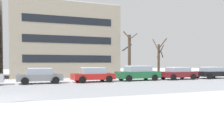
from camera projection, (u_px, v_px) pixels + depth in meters
The scene contains 9 objects.
road_surface at pixel (3, 92), 14.69m from camera, with size 80.00×8.53×0.00m.
parked_car_gray at pixel (40, 76), 20.74m from camera, with size 3.94×2.09×1.39m.
parked_car_red at pixel (93, 75), 22.39m from camera, with size 4.05×2.22×1.42m.
parked_car_green at pixel (138, 73), 24.27m from camera, with size 4.62×2.15×1.56m.
parked_car_maroon at pixel (178, 73), 25.85m from camera, with size 4.12×2.16×1.37m.
parked_car_black at pixel (212, 72), 27.71m from camera, with size 4.05×2.24×1.37m.
tree_far_right at pixel (159, 59), 27.91m from camera, with size 1.44×1.42×4.79m.
tree_far_left at pixel (129, 55), 26.41m from camera, with size 1.62×1.60×5.44m.
building_far_right at pixel (63, 43), 32.99m from camera, with size 13.49×10.16×9.45m.
Camera 1 is at (1.12, -12.86, 1.86)m, focal length 37.38 mm.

